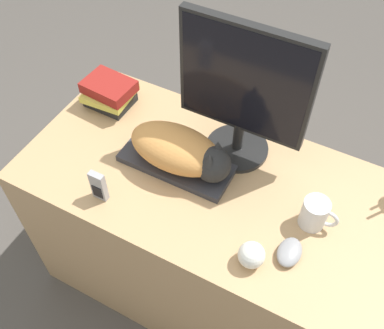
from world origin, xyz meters
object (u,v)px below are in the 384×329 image
Objects in this scene: computer_mouse at (289,252)px; coffee_mug at (315,214)px; baseball at (251,255)px; monitor at (243,90)px; keyboard at (176,163)px; phone at (99,186)px; cat at (183,151)px; book_stack at (110,93)px.

coffee_mug reaches higher than computer_mouse.
computer_mouse is 0.89× the size of coffee_mug.
monitor is at bearing 119.62° from baseball.
phone is at bearing -123.57° from keyboard.
cat is 4.53× the size of baseball.
baseball is at bearing -119.01° from coffee_mug.
book_stack is (-0.85, 0.16, 0.00)m from coffee_mug.
monitor is 2.67× the size of book_stack.
baseball is (0.37, -0.21, 0.03)m from keyboard.
cat is at bearing 179.51° from coffee_mug.
book_stack reaches higher than keyboard.
keyboard is at bearing 179.53° from coffee_mug.
cat reaches higher than phone.
book_stack reaches higher than coffee_mug.
phone is (-0.63, -0.22, 0.01)m from coffee_mug.
baseball reaches higher than computer_mouse.
cat is (0.03, 0.00, 0.08)m from keyboard.
coffee_mug reaches higher than baseball.
coffee_mug is (0.03, 0.14, 0.04)m from computer_mouse.
keyboard is at bearing 162.75° from computer_mouse.
monitor is 0.49m from baseball.
computer_mouse is 0.89× the size of phone.
phone is (-0.30, -0.39, -0.22)m from monitor.
computer_mouse is at bearing 38.35° from baseball.
phone is 0.44m from book_stack.
cat is 3.10× the size of phone.
cat is 3.50× the size of computer_mouse.
cat is 0.28m from monitor.
baseball is at bearing 1.49° from phone.
coffee_mug is 0.67m from phone.
cat is at bearing 51.98° from phone.
coffee_mug is at bearing 60.99° from baseball.
monitor is (0.13, 0.16, 0.19)m from cat.
coffee_mug is (0.48, -0.00, 0.04)m from keyboard.
book_stack is at bearing 153.56° from baseball.
baseball is (0.34, -0.21, -0.05)m from cat.
monitor is at bearing 135.21° from computer_mouse.
monitor is at bearing 52.01° from cat.
baseball is at bearing -30.40° from keyboard.
book_stack is (-0.52, -0.01, -0.22)m from monitor.
phone is at bearing -160.53° from coffee_mug.
phone is at bearing -128.02° from cat.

